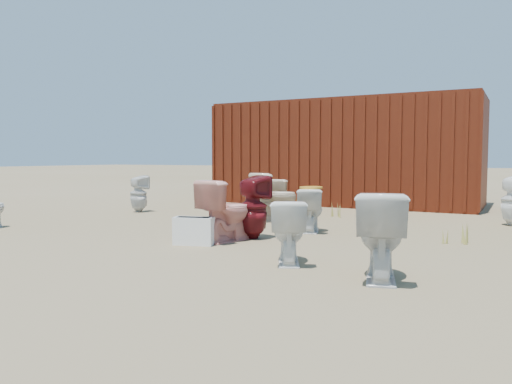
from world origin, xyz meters
The scene contains 20 objects.
ground centered at (0.00, 0.00, 0.00)m, with size 100.00×100.00×0.00m, color brown.
shipping_container centered at (0.00, 5.20, 1.20)m, with size 6.00×2.40×2.40m, color #44110B.
toilet_front_pink centered at (0.32, -0.79, 0.40)m, with size 0.45×0.79×0.81m, color #E99587.
toilet_front_c centered at (1.59, -1.66, 0.33)m, with size 0.37×0.65×0.66m, color white.
toilet_front_maroon centered at (0.53, -0.47, 0.43)m, with size 0.38×0.39×0.85m, color #5D0F14.
toilet_front_e centered at (2.60, -1.90, 0.40)m, with size 0.44×0.78×0.80m, color silver.
toilet_back_a centered at (-3.07, 1.34, 0.37)m, with size 0.33×0.34×0.73m, color silver.
toilet_back_beige_left centered at (-0.23, 2.12, 0.35)m, with size 0.39×0.68×0.70m, color beige.
toilet_back_beige_right centered at (-0.07, 1.44, 0.42)m, with size 0.46×0.81×0.83m, color beige.
toilet_back_yellowlid centered at (0.98, 0.49, 0.32)m, with size 0.36×0.63×0.64m, color white.
yellow_lid centered at (0.98, 0.49, 0.65)m, with size 0.33×0.41×0.03m, color orange.
loose_tank centered at (0.09, -1.23, 0.17)m, with size 0.50×0.20×0.35m, color white.
loose_lid_near centered at (-1.07, 2.07, 0.01)m, with size 0.38×0.49×0.02m, color #C2AC8C.
loose_lid_far centered at (-2.30, 3.50, 0.01)m, with size 0.36×0.47×0.02m, color beige.
weed_clump_a centered at (-2.22, 2.77, 0.13)m, with size 0.36×0.36×0.27m, color #A09840.
weed_clump_b centered at (0.64, 2.48, 0.12)m, with size 0.32×0.32×0.24m, color #A09840.
weed_clump_c centered at (1.87, 2.51, 0.18)m, with size 0.36×0.36×0.36m, color #A09840.
weed_clump_d centered at (-0.40, 3.50, 0.11)m, with size 0.30×0.30×0.22m, color #A09840.
weed_clump_e centered at (1.01, 3.50, 0.13)m, with size 0.34×0.34×0.26m, color #A09840.
weed_clump_f centered at (2.98, 0.43, 0.12)m, with size 0.28×0.28×0.24m, color #A09840.
Camera 1 is at (3.71, -6.34, 1.10)m, focal length 35.00 mm.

